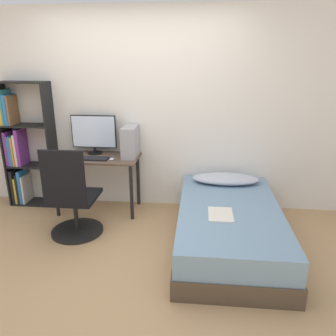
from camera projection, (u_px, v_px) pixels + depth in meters
name	position (u px, v px, depth m)	size (l,w,h in m)	color
ground_plane	(117.00, 268.00, 3.10)	(14.00, 14.00, 0.00)	tan
wall_back	(142.00, 112.00, 4.15)	(8.00, 0.05, 2.50)	silver
desk	(97.00, 166.00, 4.13)	(1.05, 0.54, 0.72)	brown
bookshelf	(21.00, 149.00, 4.30)	(0.63, 0.29, 1.63)	black
office_chair	(72.00, 204.00, 3.57)	(0.58, 0.58, 1.03)	black
bed	(229.00, 226.00, 3.46)	(1.07, 1.91, 0.43)	#4C3D2D
pillow	(225.00, 179.00, 4.03)	(0.81, 0.36, 0.11)	#B2B7C6
magazine	(221.00, 214.00, 3.21)	(0.24, 0.32, 0.01)	silver
monitor	(94.00, 133.00, 4.16)	(0.58, 0.19, 0.49)	black
keyboard	(91.00, 158.00, 3.99)	(0.41, 0.15, 0.02)	black
pc_tower	(130.00, 142.00, 4.05)	(0.17, 0.37, 0.38)	#99999E
mouse	(112.00, 159.00, 3.96)	(0.06, 0.09, 0.02)	silver
phone	(61.00, 156.00, 4.09)	(0.07, 0.14, 0.01)	black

